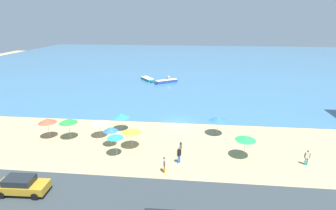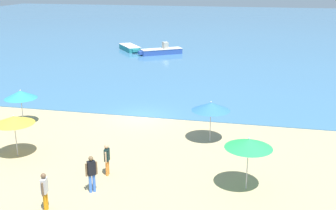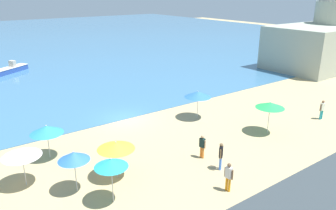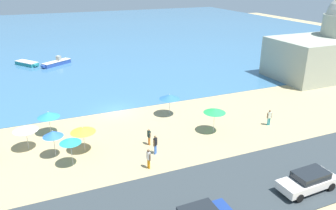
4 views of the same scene
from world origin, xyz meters
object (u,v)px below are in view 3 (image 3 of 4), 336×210
at_px(beach_umbrella_5, 47,130).
at_px(bather_1, 221,155).
at_px(beach_umbrella_2, 74,156).
at_px(beach_umbrella_1, 116,146).
at_px(bather_3, 322,109).
at_px(beach_umbrella_4, 111,163).
at_px(beach_umbrella_3, 270,105).
at_px(beach_umbrella_6, 198,94).
at_px(bather_0, 229,176).
at_px(harbor_fortress, 328,36).
at_px(bather_2, 202,145).
at_px(beach_umbrella_7, 21,153).
at_px(skiff_offshore, 10,69).

xyz_separation_m(beach_umbrella_5, bather_1, (8.19, -7.75, -1.04)).
bearing_deg(beach_umbrella_2, beach_umbrella_1, -1.35).
bearing_deg(bather_3, beach_umbrella_4, -179.81).
height_order(beach_umbrella_3, beach_umbrella_5, beach_umbrella_3).
relative_size(beach_umbrella_6, bather_0, 1.44).
distance_m(bather_0, harbor_fortress, 37.84).
bearing_deg(beach_umbrella_5, beach_umbrella_4, -79.98).
relative_size(bather_0, harbor_fortress, 0.11).
bearing_deg(beach_umbrella_1, beach_umbrella_2, 178.65).
xyz_separation_m(beach_umbrella_1, bather_0, (4.34, -4.85, -1.13)).
height_order(beach_umbrella_5, bather_3, beach_umbrella_5).
distance_m(beach_umbrella_3, beach_umbrella_4, 13.95).
height_order(beach_umbrella_1, beach_umbrella_2, beach_umbrella_2).
bearing_deg(beach_umbrella_2, bather_2, -8.15).
relative_size(beach_umbrella_7, bather_1, 1.31).
bearing_deg(bather_1, beach_umbrella_1, 152.71).
bearing_deg(beach_umbrella_6, beach_umbrella_1, -155.94).
bearing_deg(beach_umbrella_3, bather_0, -155.50).
relative_size(bather_0, bather_2, 1.05).
distance_m(beach_umbrella_2, harbor_fortress, 42.78).
height_order(beach_umbrella_5, bather_0, beach_umbrella_5).
bearing_deg(skiff_offshore, bather_3, -61.84).
xyz_separation_m(beach_umbrella_3, skiff_offshore, (-12.08, 33.11, -1.85)).
relative_size(beach_umbrella_4, beach_umbrella_6, 1.05).
relative_size(beach_umbrella_5, bather_0, 1.38).
bearing_deg(bather_2, bather_0, -110.33).
xyz_separation_m(beach_umbrella_7, bather_3, (23.36, -4.33, -1.12)).
height_order(beach_umbrella_3, harbor_fortress, harbor_fortress).
relative_size(bather_2, skiff_offshore, 0.32).
bearing_deg(beach_umbrella_3, beach_umbrella_4, -176.10).
height_order(beach_umbrella_2, beach_umbrella_7, beach_umbrella_2).
xyz_separation_m(beach_umbrella_4, bather_1, (6.97, -0.88, -1.33)).
height_order(beach_umbrella_7, bather_2, beach_umbrella_7).
bearing_deg(bather_1, beach_umbrella_6, 58.78).
xyz_separation_m(beach_umbrella_7, skiff_offshore, (5.17, 29.66, -1.61)).
relative_size(beach_umbrella_7, bather_2, 1.43).
distance_m(beach_umbrella_4, beach_umbrella_7, 5.52).
bearing_deg(bather_1, beach_umbrella_5, 136.57).
xyz_separation_m(beach_umbrella_2, beach_umbrella_4, (1.18, -2.10, 0.16)).
bearing_deg(bather_1, beach_umbrella_7, 152.91).
relative_size(bather_1, bather_3, 1.05).
relative_size(bather_3, skiff_offshore, 0.33).
bearing_deg(beach_umbrella_3, harbor_fortress, 21.91).
height_order(beach_umbrella_1, beach_umbrella_7, beach_umbrella_1).
distance_m(beach_umbrella_5, harbor_fortress, 42.01).
distance_m(beach_umbrella_7, harbor_fortress, 44.45).
height_order(bather_1, bather_3, bather_1).
distance_m(beach_umbrella_1, harbor_fortress, 40.37).
relative_size(beach_umbrella_2, beach_umbrella_4, 0.95).
distance_m(beach_umbrella_1, beach_umbrella_7, 5.21).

